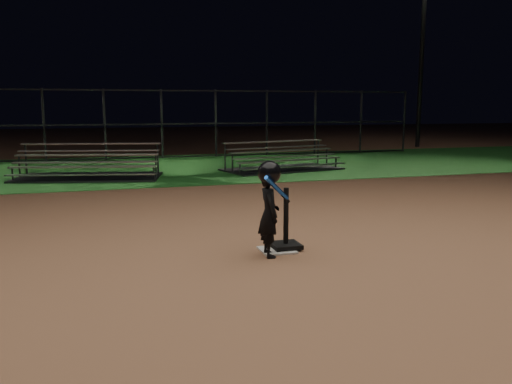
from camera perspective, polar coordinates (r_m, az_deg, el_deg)
name	(u,v)px	position (r m, az deg, el deg)	size (l,w,h in m)	color
ground	(277,251)	(7.25, 2.27, -6.32)	(80.00, 80.00, 0.00)	#946143
grass_strip	(174,167)	(16.87, -8.75, 2.62)	(60.00, 8.00, 0.01)	#1A531C
home_plate	(277,250)	(7.24, 2.27, -6.23)	(0.45, 0.45, 0.02)	beige
batting_tee	(286,236)	(7.29, 3.21, -4.77)	(0.38, 0.38, 0.83)	black
child_batter	(269,206)	(6.85, 1.43, -1.53)	(0.46, 0.53, 1.25)	black
bleacher_left	(88,172)	(14.86, -17.52, 2.10)	(4.02, 2.57, 0.91)	silver
bleacher_right	(282,164)	(16.00, 2.84, 2.97)	(3.74, 2.39, 0.85)	#B2B3B7
backstop_fence	(162,124)	(19.74, -10.05, 7.18)	(20.08, 0.08, 2.50)	#38383D
light_pole_right	(423,37)	(26.01, 17.49, 15.56)	(0.90, 0.53, 8.30)	#2D2D30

